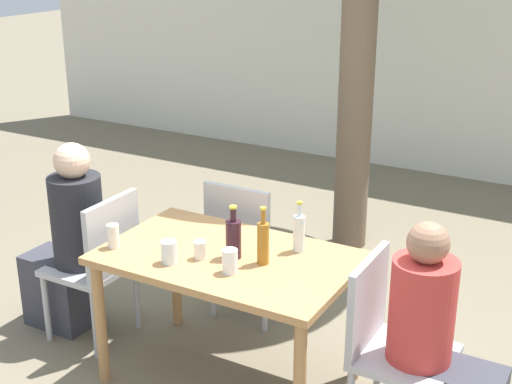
{
  "coord_description": "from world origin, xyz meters",
  "views": [
    {
      "loc": [
        1.77,
        -2.85,
        2.33
      ],
      "look_at": [
        0.0,
        0.3,
        1.01
      ],
      "focal_mm": 50.0,
      "sensor_mm": 36.0,
      "label": 1
    }
  ],
  "objects_px": {
    "person_seated_0": "(69,249)",
    "water_bottle_2": "(299,232)",
    "patio_chair_0": "(100,259)",
    "drinking_glass_1": "(113,236)",
    "patio_chair_2": "(246,242)",
    "drinking_glass_2": "(169,252)",
    "amber_bottle_1": "(263,242)",
    "drinking_glass_0": "(230,261)",
    "dining_table_front": "(228,271)",
    "person_seated_1": "(439,357)",
    "patio_chair_1": "(388,339)",
    "drinking_glass_3": "(200,250)",
    "wine_bottle_0": "(233,238)"
  },
  "relations": [
    {
      "from": "water_bottle_2",
      "to": "drinking_glass_0",
      "type": "bearing_deg",
      "value": -114.97
    },
    {
      "from": "amber_bottle_1",
      "to": "patio_chair_0",
      "type": "bearing_deg",
      "value": -179.94
    },
    {
      "from": "dining_table_front",
      "to": "person_seated_1",
      "type": "height_order",
      "value": "person_seated_1"
    },
    {
      "from": "patio_chair_2",
      "to": "drinking_glass_2",
      "type": "relative_size",
      "value": 7.75
    },
    {
      "from": "person_seated_1",
      "to": "patio_chair_0",
      "type": "bearing_deg",
      "value": 90.0
    },
    {
      "from": "patio_chair_2",
      "to": "drinking_glass_2",
      "type": "distance_m",
      "value": 0.91
    },
    {
      "from": "amber_bottle_1",
      "to": "water_bottle_2",
      "type": "xyz_separation_m",
      "value": [
        0.09,
        0.22,
        -0.01
      ]
    },
    {
      "from": "patio_chair_0",
      "to": "drinking_glass_1",
      "type": "height_order",
      "value": "patio_chair_0"
    },
    {
      "from": "amber_bottle_1",
      "to": "drinking_glass_0",
      "type": "relative_size",
      "value": 2.46
    },
    {
      "from": "patio_chair_2",
      "to": "person_seated_0",
      "type": "relative_size",
      "value": 0.76
    },
    {
      "from": "water_bottle_2",
      "to": "drinking_glass_2",
      "type": "bearing_deg",
      "value": -138.56
    },
    {
      "from": "water_bottle_2",
      "to": "person_seated_0",
      "type": "bearing_deg",
      "value": -171.17
    },
    {
      "from": "drinking_glass_3",
      "to": "amber_bottle_1",
      "type": "bearing_deg",
      "value": 19.54
    },
    {
      "from": "wine_bottle_0",
      "to": "patio_chair_2",
      "type": "bearing_deg",
      "value": 115.06
    },
    {
      "from": "drinking_glass_2",
      "to": "amber_bottle_1",
      "type": "bearing_deg",
      "value": 28.64
    },
    {
      "from": "patio_chair_1",
      "to": "drinking_glass_3",
      "type": "bearing_deg",
      "value": 96.27
    },
    {
      "from": "dining_table_front",
      "to": "patio_chair_0",
      "type": "height_order",
      "value": "patio_chair_0"
    },
    {
      "from": "patio_chair_1",
      "to": "drinking_glass_0",
      "type": "xyz_separation_m",
      "value": [
        -0.77,
        -0.17,
        0.29
      ]
    },
    {
      "from": "dining_table_front",
      "to": "drinking_glass_0",
      "type": "height_order",
      "value": "drinking_glass_0"
    },
    {
      "from": "patio_chair_2",
      "to": "amber_bottle_1",
      "type": "distance_m",
      "value": 0.87
    },
    {
      "from": "dining_table_front",
      "to": "amber_bottle_1",
      "type": "distance_m",
      "value": 0.3
    },
    {
      "from": "dining_table_front",
      "to": "drinking_glass_2",
      "type": "relative_size",
      "value": 11.03
    },
    {
      "from": "person_seated_1",
      "to": "drinking_glass_3",
      "type": "height_order",
      "value": "person_seated_1"
    },
    {
      "from": "patio_chair_0",
      "to": "person_seated_0",
      "type": "relative_size",
      "value": 0.76
    },
    {
      "from": "water_bottle_2",
      "to": "drinking_glass_3",
      "type": "xyz_separation_m",
      "value": [
        -0.4,
        -0.33,
        -0.06
      ]
    },
    {
      "from": "amber_bottle_1",
      "to": "water_bottle_2",
      "type": "height_order",
      "value": "amber_bottle_1"
    },
    {
      "from": "dining_table_front",
      "to": "drinking_glass_1",
      "type": "bearing_deg",
      "value": -159.19
    },
    {
      "from": "patio_chair_0",
      "to": "person_seated_0",
      "type": "bearing_deg",
      "value": -90.0
    },
    {
      "from": "dining_table_front",
      "to": "drinking_glass_2",
      "type": "xyz_separation_m",
      "value": [
        -0.21,
        -0.23,
        0.15
      ]
    },
    {
      "from": "patio_chair_2",
      "to": "drinking_glass_2",
      "type": "bearing_deg",
      "value": 93.58
    },
    {
      "from": "drinking_glass_1",
      "to": "person_seated_0",
      "type": "bearing_deg",
      "value": 158.46
    },
    {
      "from": "person_seated_0",
      "to": "drinking_glass_2",
      "type": "xyz_separation_m",
      "value": [
        0.92,
        -0.23,
        0.28
      ]
    },
    {
      "from": "water_bottle_2",
      "to": "drinking_glass_1",
      "type": "bearing_deg",
      "value": -153.3
    },
    {
      "from": "patio_chair_1",
      "to": "person_seated_1",
      "type": "distance_m",
      "value": 0.25
    },
    {
      "from": "patio_chair_1",
      "to": "patio_chair_2",
      "type": "bearing_deg",
      "value": 60.85
    },
    {
      "from": "person_seated_0",
      "to": "drinking_glass_2",
      "type": "relative_size",
      "value": 10.22
    },
    {
      "from": "dining_table_front",
      "to": "patio_chair_0",
      "type": "relative_size",
      "value": 1.42
    },
    {
      "from": "drinking_glass_3",
      "to": "wine_bottle_0",
      "type": "bearing_deg",
      "value": 34.91
    },
    {
      "from": "patio_chair_1",
      "to": "drinking_glass_1",
      "type": "height_order",
      "value": "patio_chair_1"
    },
    {
      "from": "wine_bottle_0",
      "to": "drinking_glass_2",
      "type": "xyz_separation_m",
      "value": [
        -0.25,
        -0.22,
        -0.05
      ]
    },
    {
      "from": "patio_chair_0",
      "to": "amber_bottle_1",
      "type": "height_order",
      "value": "amber_bottle_1"
    },
    {
      "from": "person_seated_1",
      "to": "drinking_glass_0",
      "type": "bearing_deg",
      "value": 99.51
    },
    {
      "from": "person_seated_0",
      "to": "water_bottle_2",
      "type": "bearing_deg",
      "value": 98.83
    },
    {
      "from": "patio_chair_2",
      "to": "person_seated_1",
      "type": "height_order",
      "value": "person_seated_1"
    },
    {
      "from": "person_seated_1",
      "to": "amber_bottle_1",
      "type": "distance_m",
      "value": 1.0
    },
    {
      "from": "patio_chair_1",
      "to": "person_seated_1",
      "type": "bearing_deg",
      "value": -90.0
    },
    {
      "from": "patio_chair_0",
      "to": "person_seated_1",
      "type": "relative_size",
      "value": 0.8
    },
    {
      "from": "patio_chair_0",
      "to": "person_seated_0",
      "type": "distance_m",
      "value": 0.24
    },
    {
      "from": "patio_chair_2",
      "to": "person_seated_0",
      "type": "xyz_separation_m",
      "value": [
        -0.86,
        -0.64,
        0.01
      ]
    },
    {
      "from": "patio_chair_2",
      "to": "wine_bottle_0",
      "type": "bearing_deg",
      "value": 115.06
    }
  ]
}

